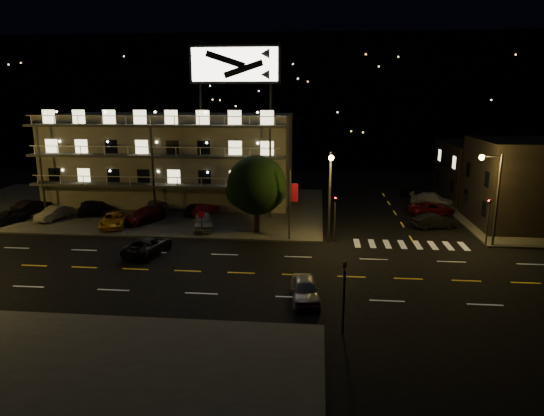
# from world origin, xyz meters

# --- Properties ---
(ground) EXTENTS (140.00, 140.00, 0.00)m
(ground) POSITION_xyz_m (0.00, 0.00, 0.00)
(ground) COLOR black
(ground) RESTS_ON ground
(curb_nw) EXTENTS (44.00, 24.00, 0.15)m
(curb_nw) POSITION_xyz_m (-14.00, 20.00, 0.07)
(curb_nw) COLOR #393936
(curb_nw) RESTS_ON ground
(curb_ne) EXTENTS (16.00, 24.00, 0.15)m
(curb_ne) POSITION_xyz_m (30.00, 20.00, 0.07)
(curb_ne) COLOR #393936
(curb_ne) RESTS_ON ground
(motel) EXTENTS (28.00, 13.80, 18.10)m
(motel) POSITION_xyz_m (-9.94, 23.88, 5.34)
(motel) COLOR gray
(motel) RESTS_ON ground
(side_bldg_back) EXTENTS (14.06, 12.00, 7.00)m
(side_bldg_back) POSITION_xyz_m (29.99, 28.00, 3.50)
(side_bldg_back) COLOR black
(side_bldg_back) RESTS_ON ground
(hill_backdrop) EXTENTS (120.00, 25.00, 24.00)m
(hill_backdrop) POSITION_xyz_m (-5.94, 68.78, 11.55)
(hill_backdrop) COLOR black
(hill_backdrop) RESTS_ON ground
(streetlight_nc) EXTENTS (0.44, 1.92, 8.00)m
(streetlight_nc) POSITION_xyz_m (8.50, 7.94, 4.96)
(streetlight_nc) COLOR #2D2D30
(streetlight_nc) RESTS_ON ground
(streetlight_ne) EXTENTS (1.92, 0.44, 8.00)m
(streetlight_ne) POSITION_xyz_m (22.14, 8.30, 4.96)
(streetlight_ne) COLOR #2D2D30
(streetlight_ne) RESTS_ON ground
(signal_nw) EXTENTS (0.20, 0.27, 4.60)m
(signal_nw) POSITION_xyz_m (9.00, 8.50, 2.57)
(signal_nw) COLOR #2D2D30
(signal_nw) RESTS_ON ground
(signal_sw) EXTENTS (0.20, 0.27, 4.60)m
(signal_sw) POSITION_xyz_m (9.00, -8.50, 2.57)
(signal_sw) COLOR #2D2D30
(signal_sw) RESTS_ON ground
(signal_ne) EXTENTS (0.27, 0.20, 4.60)m
(signal_ne) POSITION_xyz_m (22.00, 8.50, 2.57)
(signal_ne) COLOR #2D2D30
(signal_ne) RESTS_ON ground
(banner_north) EXTENTS (0.83, 0.16, 6.40)m
(banner_north) POSITION_xyz_m (5.09, 8.40, 3.43)
(banner_north) COLOR #2D2D30
(banner_north) RESTS_ON ground
(stop_sign) EXTENTS (0.91, 0.11, 2.61)m
(stop_sign) POSITION_xyz_m (-3.00, 8.57, 1.71)
(stop_sign) COLOR #2D2D30
(stop_sign) RESTS_ON ground
(tree) EXTENTS (5.72, 5.51, 7.20)m
(tree) POSITION_xyz_m (1.77, 10.59, 4.43)
(tree) COLOR black
(tree) RESTS_ON curb_nw
(lot_car_0) EXTENTS (2.89, 4.30, 1.36)m
(lot_car_0) POSITION_xyz_m (-23.46, 11.26, 0.83)
(lot_car_0) COLOR black
(lot_car_0) RESTS_ON curb_nw
(lot_car_1) EXTENTS (2.47, 4.39, 1.37)m
(lot_car_1) POSITION_xyz_m (-19.63, 12.99, 0.83)
(lot_car_1) COLOR gray
(lot_car_1) RESTS_ON curb_nw
(lot_car_2) EXTENTS (3.26, 5.22, 1.35)m
(lot_car_2) POSITION_xyz_m (-12.32, 10.94, 0.82)
(lot_car_2) COLOR #CD9313
(lot_car_2) RESTS_ON curb_nw
(lot_car_3) EXTENTS (3.87, 5.32, 1.43)m
(lot_car_3) POSITION_xyz_m (-9.96, 13.03, 0.87)
(lot_car_3) COLOR #590C19
(lot_car_3) RESTS_ON curb_nw
(lot_car_4) EXTENTS (2.83, 4.83, 1.54)m
(lot_car_4) POSITION_xyz_m (-3.41, 10.93, 0.92)
(lot_car_4) COLOR gray
(lot_car_4) RESTS_ON curb_nw
(lot_car_5) EXTENTS (2.70, 4.56, 1.42)m
(lot_car_5) POSITION_xyz_m (-23.60, 15.70, 0.86)
(lot_car_5) COLOR black
(lot_car_5) RESTS_ON curb_nw
(lot_car_6) EXTENTS (4.09, 5.61, 1.42)m
(lot_car_6) POSITION_xyz_m (-17.16, 16.16, 0.86)
(lot_car_6) COLOR black
(lot_car_6) RESTS_ON curb_nw
(lot_car_7) EXTENTS (2.63, 4.69, 1.28)m
(lot_car_7) POSITION_xyz_m (-10.51, 17.50, 0.79)
(lot_car_7) COLOR gray
(lot_car_7) RESTS_ON curb_nw
(lot_car_8) EXTENTS (1.79, 3.84, 1.27)m
(lot_car_8) POSITION_xyz_m (-5.73, 16.59, 0.79)
(lot_car_8) COLOR black
(lot_car_8) RESTS_ON curb_nw
(lot_car_9) EXTENTS (2.17, 4.02, 1.26)m
(lot_car_9) POSITION_xyz_m (-4.41, 16.40, 0.78)
(lot_car_9) COLOR #590C19
(lot_car_9) RESTS_ON curb_nw
(side_car_0) EXTENTS (4.57, 2.63, 1.42)m
(side_car_0) POSITION_xyz_m (18.87, 13.97, 0.71)
(side_car_0) COLOR black
(side_car_0) RESTS_ON ground
(side_car_1) EXTENTS (5.54, 3.69, 1.41)m
(side_car_1) POSITION_xyz_m (19.82, 19.51, 0.71)
(side_car_1) COLOR #590C19
(side_car_1) RESTS_ON ground
(side_car_2) EXTENTS (5.51, 3.71, 1.48)m
(side_car_2) POSITION_xyz_m (20.84, 23.85, 0.74)
(side_car_2) COLOR gray
(side_car_2) RESTS_ON ground
(side_car_3) EXTENTS (3.86, 1.86, 1.27)m
(side_car_3) POSITION_xyz_m (20.03, 29.80, 0.64)
(side_car_3) COLOR black
(side_car_3) RESTS_ON ground
(road_car_east) EXTENTS (2.17, 4.40, 1.44)m
(road_car_east) POSITION_xyz_m (6.80, -4.35, 0.72)
(road_car_east) COLOR gray
(road_car_east) RESTS_ON ground
(road_car_west) EXTENTS (3.29, 5.47, 1.42)m
(road_car_west) POSITION_xyz_m (-6.28, 3.62, 0.71)
(road_car_west) COLOR black
(road_car_west) RESTS_ON ground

